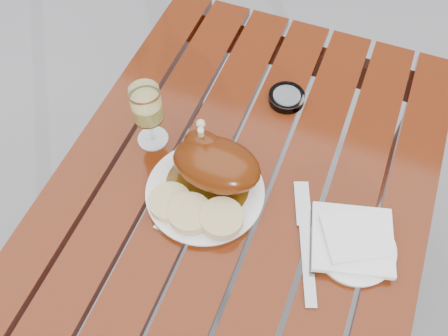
# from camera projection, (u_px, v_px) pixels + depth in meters

# --- Properties ---
(ground) EXTENTS (60.00, 60.00, 0.00)m
(ground) POSITION_uv_depth(u_px,v_px,m) (231.00, 310.00, 1.69)
(ground) COLOR slate
(ground) RESTS_ON ground
(table) EXTENTS (0.80, 1.20, 0.75)m
(table) POSITION_uv_depth(u_px,v_px,m) (232.00, 268.00, 1.38)
(table) COLOR #5F250B
(table) RESTS_ON ground
(dinner_plate) EXTENTS (0.28, 0.28, 0.02)m
(dinner_plate) POSITION_uv_depth(u_px,v_px,m) (205.00, 193.00, 1.07)
(dinner_plate) COLOR white
(dinner_plate) RESTS_ON table
(roast_duck) EXTENTS (0.20, 0.18, 0.14)m
(roast_duck) POSITION_uv_depth(u_px,v_px,m) (214.00, 163.00, 1.04)
(roast_duck) COLOR #523109
(roast_duck) RESTS_ON dinner_plate
(bread_dumplings) EXTENTS (0.20, 0.10, 0.03)m
(bread_dumplings) POSITION_uv_depth(u_px,v_px,m) (194.00, 211.00, 1.02)
(bread_dumplings) COLOR #CCB67C
(bread_dumplings) RESTS_ON dinner_plate
(wine_glass) EXTENTS (0.07, 0.07, 0.17)m
(wine_glass) POSITION_uv_depth(u_px,v_px,m) (149.00, 116.00, 1.09)
(wine_glass) COLOR #DAD063
(wine_glass) RESTS_ON table
(side_plate) EXTENTS (0.19, 0.19, 0.01)m
(side_plate) POSITION_uv_depth(u_px,v_px,m) (355.00, 248.00, 1.00)
(side_plate) COLOR white
(side_plate) RESTS_ON table
(napkin) EXTENTS (0.19, 0.19, 0.01)m
(napkin) POSITION_uv_depth(u_px,v_px,m) (352.00, 239.00, 1.00)
(napkin) COLOR white
(napkin) RESTS_ON side_plate
(ashtray) EXTENTS (0.11, 0.11, 0.02)m
(ashtray) POSITION_uv_depth(u_px,v_px,m) (287.00, 98.00, 1.21)
(ashtray) COLOR #B2B7BC
(ashtray) RESTS_ON table
(fork) EXTENTS (0.04, 0.20, 0.01)m
(fork) POSITION_uv_depth(u_px,v_px,m) (181.00, 193.00, 1.07)
(fork) COLOR gray
(fork) RESTS_ON table
(knife) EXTENTS (0.10, 0.23, 0.01)m
(knife) POSITION_uv_depth(u_px,v_px,m) (306.00, 250.00, 1.00)
(knife) COLOR gray
(knife) RESTS_ON table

